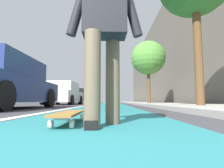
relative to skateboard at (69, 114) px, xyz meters
name	(u,v)px	position (x,y,z in m)	size (l,w,h in m)	color
ground_plane	(109,105)	(9.11, -0.21, -0.09)	(80.00, 80.00, 0.00)	#38383D
bike_lane_paint	(111,103)	(23.11, -0.21, -0.09)	(56.00, 1.90, 0.00)	#237075
lane_stripe_white	(102,103)	(19.11, 0.89, -0.09)	(52.00, 0.16, 0.01)	silver
sidewalk_curb	(140,103)	(17.11, -3.35, -0.04)	(52.00, 3.20, 0.10)	#9E9B93
building_facade	(155,65)	(21.11, -6.00, 4.85)	(40.00, 1.20, 9.89)	#655D53
skateboard	(69,114)	(0.00, 0.00, 0.00)	(0.85, 0.23, 0.11)	white
skater_person	(104,25)	(-0.15, -0.35, 0.84)	(0.47, 0.72, 1.64)	brown
parked_car_near	(3,84)	(3.33, 2.75, 0.63)	(4.37, 1.92, 1.49)	navy
parked_car_mid	(64,94)	(9.97, 2.86, 0.60)	(4.07, 2.00, 1.46)	silver
parked_car_far	(80,96)	(16.50, 3.00, 0.62)	(4.27, 2.10, 1.48)	black
traffic_light	(100,78)	(20.77, 1.29, 3.15)	(0.33, 0.28, 4.74)	#2D2D2D
street_tree_mid	(148,58)	(10.64, -2.95, 3.19)	(2.41, 2.41, 4.51)	brown
pedestrian_distant	(91,93)	(13.28, 1.49, 0.83)	(0.45, 0.70, 1.61)	black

